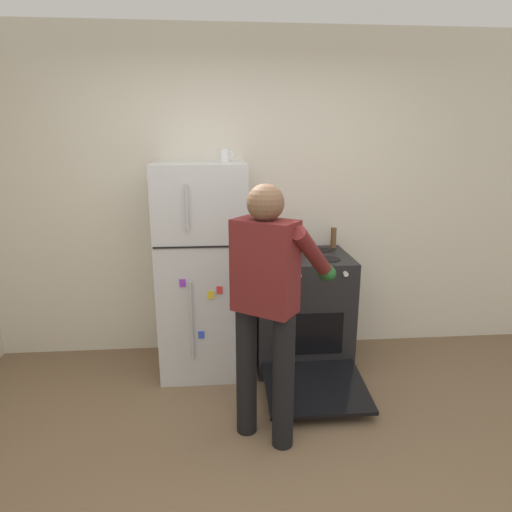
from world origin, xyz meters
The scene contains 7 objects.
kitchen_wall_back centered at (0.00, 1.95, 1.35)m, with size 6.00×0.10×2.70m, color silver.
refrigerator centered at (-0.36, 1.57, 0.83)m, with size 0.68×0.72×1.67m.
stove_range centered at (0.43, 1.55, 0.46)m, with size 0.76×1.23×0.94m.
person_cook centered at (0.05, 0.64, 0.96)m, with size 0.70×0.75×1.60m.
red_pot centered at (0.27, 1.52, 0.99)m, with size 0.37×0.27×0.11m.
coffee_mug centered at (-0.18, 1.62, 1.71)m, with size 0.11×0.08×0.10m.
pepper_mill centered at (0.73, 1.77, 1.02)m, with size 0.05×0.05×0.17m, color brown.
Camera 1 is at (-0.22, -1.75, 1.83)m, focal length 30.43 mm.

